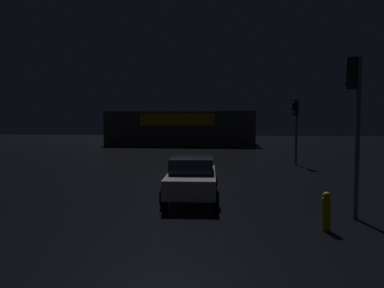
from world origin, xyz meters
TOP-DOWN VIEW (x-y plane):
  - ground_plane at (0.00, 0.00)m, footprint 120.00×120.00m
  - store_building at (-4.43, 26.80)m, footprint 17.96×9.38m
  - traffic_signal_opposite at (6.18, 6.04)m, footprint 0.42×0.42m
  - traffic_signal_cross_left at (5.68, -6.63)m, footprint 0.41×0.43m
  - car_near at (0.77, -4.65)m, footprint 2.14×4.20m
  - fire_hydrant at (4.64, -7.92)m, footprint 0.22×0.22m

SIDE VIEW (x-z plane):
  - ground_plane at x=0.00m, z-range 0.00..0.00m
  - fire_hydrant at x=4.64m, z-range 0.00..0.99m
  - car_near at x=0.77m, z-range 0.03..1.53m
  - store_building at x=-4.43m, z-range 0.00..4.18m
  - traffic_signal_opposite at x=6.18m, z-range 0.85..5.06m
  - traffic_signal_cross_left at x=5.68m, z-range 1.04..5.63m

